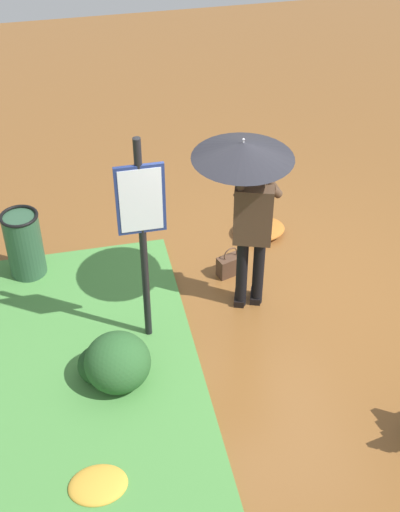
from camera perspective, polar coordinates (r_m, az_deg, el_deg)
ground_plane at (r=7.75m, az=4.84°, el=-3.22°), size 18.00×18.00×0.00m
person_with_umbrella at (r=6.68m, az=3.87°, el=5.93°), size 0.96×0.96×2.04m
info_sign_post at (r=6.34m, az=-4.73°, el=2.70°), size 0.44×0.07×2.30m
handbag at (r=7.93m, az=2.47°, el=-0.72°), size 0.33×0.23×0.37m
trash_bin at (r=7.96m, az=-14.05°, el=0.83°), size 0.42×0.42×0.83m
shrub_cluster at (r=6.70m, az=-7.02°, el=-8.60°), size 0.69×0.63×0.56m
leaf_pile_near_person at (r=6.16m, az=-8.27°, el=-17.93°), size 0.50×0.40×0.11m
leaf_pile_by_bench at (r=8.59m, az=4.82°, el=2.19°), size 0.63×0.51×0.14m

